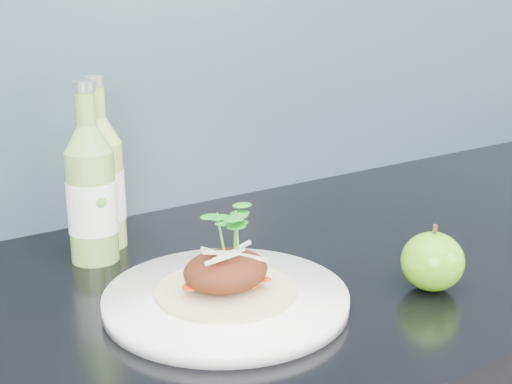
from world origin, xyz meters
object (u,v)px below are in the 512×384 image
at_px(green_apple, 433,261).
at_px(cider_bottle_left, 92,195).
at_px(cider_bottle_right, 101,183).
at_px(dinner_plate, 226,299).

height_order(green_apple, cider_bottle_left, cider_bottle_left).
height_order(cider_bottle_left, cider_bottle_right, same).
bearing_deg(green_apple, cider_bottle_right, 126.38).
relative_size(dinner_plate, cider_bottle_left, 1.23).
height_order(dinner_plate, green_apple, green_apple).
relative_size(green_apple, cider_bottle_right, 0.39).
bearing_deg(cider_bottle_right, green_apple, -72.59).
xyz_separation_m(dinner_plate, cider_bottle_right, (-0.04, 0.25, 0.08)).
xyz_separation_m(green_apple, cider_bottle_left, (-0.28, 0.30, 0.05)).
bearing_deg(cider_bottle_right, dinner_plate, -100.88).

